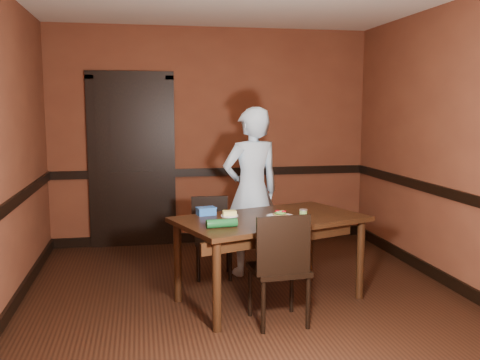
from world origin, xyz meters
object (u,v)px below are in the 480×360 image
object	(u,v)px
chair_far	(213,238)
sandwich_plate	(280,216)
dining_table	(270,259)
food_tub	(206,211)
sauce_jar	(303,214)
cheese_saucer	(230,214)
chair_near	(278,267)
person	(251,192)

from	to	relation	value
chair_far	sandwich_plate	bearing A→B (deg)	-53.40
dining_table	food_tub	world-z (taller)	food_tub
dining_table	sauce_jar	world-z (taller)	sauce_jar
dining_table	sandwich_plate	distance (m)	0.41
sauce_jar	dining_table	bearing A→B (deg)	157.14
dining_table	cheese_saucer	xyz separation A→B (m)	(-0.34, 0.11, 0.40)
dining_table	chair_far	bearing A→B (deg)	98.66
dining_table	chair_near	distance (m)	0.51
dining_table	sauce_jar	bearing A→B (deg)	-42.14
person	food_tub	xyz separation A→B (m)	(-0.54, -0.60, -0.07)
person	food_tub	size ratio (longest dim) A/B	9.10
chair_far	food_tub	xyz separation A→B (m)	(-0.14, -0.56, 0.39)
person	food_tub	world-z (taller)	person
food_tub	dining_table	bearing A→B (deg)	-32.03
chair_far	chair_near	bearing A→B (deg)	-69.19
dining_table	chair_far	size ratio (longest dim) A/B	2.01
food_tub	person	bearing A→B (deg)	35.36
dining_table	sauce_jar	size ratio (longest dim) A/B	19.49
sauce_jar	cheese_saucer	distance (m)	0.65
dining_table	person	distance (m)	0.92
person	cheese_saucer	xyz separation A→B (m)	(-0.34, -0.68, -0.08)
sauce_jar	person	bearing A→B (deg)	106.71
chair_near	person	xyz separation A→B (m)	(0.05, 1.29, 0.41)
chair_far	sauce_jar	bearing A→B (deg)	-47.03
chair_far	sauce_jar	size ratio (longest dim) A/B	9.71
dining_table	person	size ratio (longest dim) A/B	0.94
dining_table	chair_near	xyz separation A→B (m)	(-0.05, -0.50, 0.08)
person	sauce_jar	xyz separation A→B (m)	(0.27, -0.90, -0.06)
dining_table	sandwich_plate	world-z (taller)	sandwich_plate
dining_table	cheese_saucer	size ratio (longest dim) A/B	10.35
dining_table	cheese_saucer	distance (m)	0.54
food_tub	sandwich_plate	bearing A→B (deg)	-32.93
dining_table	person	world-z (taller)	person
dining_table	person	bearing A→B (deg)	70.89
sandwich_plate	food_tub	distance (m)	0.67
sauce_jar	sandwich_plate	bearing A→B (deg)	158.68
chair_near	sandwich_plate	xyz separation A→B (m)	(0.14, 0.46, 0.32)
chair_near	food_tub	world-z (taller)	chair_near
chair_far	person	bearing A→B (deg)	10.03
person	food_tub	distance (m)	0.81
sandwich_plate	cheese_saucer	world-z (taller)	sandwich_plate
sauce_jar	food_tub	distance (m)	0.87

